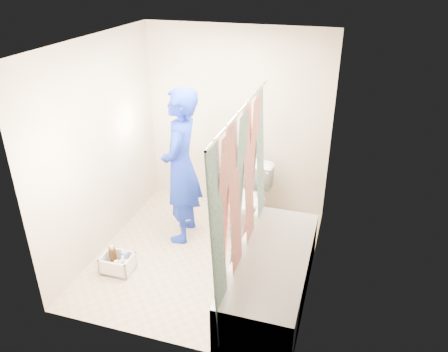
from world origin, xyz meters
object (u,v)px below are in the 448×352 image
(toilet, at_px, (247,200))
(cleaning_caddy, at_px, (119,264))
(plumber, at_px, (181,167))
(bathtub, at_px, (271,274))

(toilet, xyz_separation_m, cleaning_caddy, (-1.11, -1.26, -0.31))
(cleaning_caddy, bearing_deg, plumber, 63.12)
(plumber, height_order, cleaning_caddy, plumber)
(bathtub, xyz_separation_m, toilet, (-0.55, 1.15, 0.13))
(toilet, height_order, cleaning_caddy, toilet)
(plumber, distance_m, cleaning_caddy, 1.28)
(plumber, bearing_deg, toilet, 112.45)
(bathtub, relative_size, toilet, 2.20)
(plumber, bearing_deg, bathtub, 51.71)
(bathtub, xyz_separation_m, plumber, (-1.24, 0.76, 0.66))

